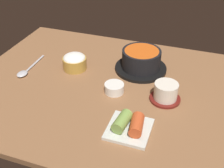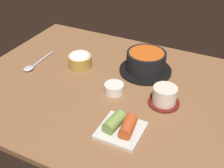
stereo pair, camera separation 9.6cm
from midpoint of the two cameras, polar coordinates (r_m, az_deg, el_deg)
The scene contains 7 objects.
dining_table at distance 100.38cm, azimuth 2.21°, elevation -1.10°, with size 100.00×76.00×2.00cm, color brown.
stone_pot at distance 107.46cm, azimuth 9.37°, elevation 4.19°, with size 19.72×19.72×8.17cm.
rice_bowl at distance 110.02cm, azimuth -3.97°, elevation 4.91°, with size 9.12×9.12×6.23cm.
tea_cup_with_saucer at distance 92.79cm, azimuth 13.43°, elevation -2.49°, with size 10.17×10.17×6.29cm.
banchan_cup_center at distance 96.30cm, azimuth 3.27°, elevation -0.89°, with size 6.69×6.69×3.20cm.
kimchi_plate at distance 81.59cm, azimuth 5.22°, elevation -8.69°, with size 12.31×12.31×4.67cm.
spoon at distance 113.63cm, azimuth -13.32°, elevation 3.54°, with size 3.60×17.41×1.35cm.
Camera 2 is at (36.71, -72.91, 59.69)cm, focal length 45.56 mm.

